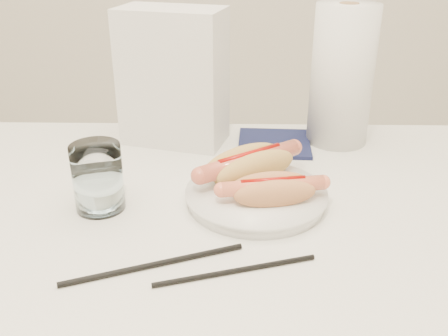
{
  "coord_description": "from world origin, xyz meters",
  "views": [
    {
      "loc": [
        0.09,
        -0.65,
        1.15
      ],
      "look_at": [
        0.08,
        0.03,
        0.82
      ],
      "focal_mm": 41.1,
      "sensor_mm": 36.0,
      "label": 1
    }
  ],
  "objects_px": {
    "plate": "(256,198)",
    "hotdog_right": "(273,190)",
    "hotdog_left": "(249,165)",
    "paper_towel_roll": "(342,76)",
    "napkin_box": "(173,78)",
    "water_glass": "(98,177)",
    "table": "(173,252)"
  },
  "relations": [
    {
      "from": "plate",
      "to": "hotdog_right",
      "type": "height_order",
      "value": "hotdog_right"
    },
    {
      "from": "hotdog_left",
      "to": "paper_towel_roll",
      "type": "relative_size",
      "value": 0.64
    },
    {
      "from": "napkin_box",
      "to": "paper_towel_roll",
      "type": "bearing_deg",
      "value": 16.19
    },
    {
      "from": "hotdog_right",
      "to": "napkin_box",
      "type": "relative_size",
      "value": 0.61
    },
    {
      "from": "water_glass",
      "to": "napkin_box",
      "type": "height_order",
      "value": "napkin_box"
    },
    {
      "from": "hotdog_right",
      "to": "paper_towel_roll",
      "type": "xyz_separation_m",
      "value": [
        0.15,
        0.29,
        0.1
      ]
    },
    {
      "from": "plate",
      "to": "table",
      "type": "bearing_deg",
      "value": -157.78
    },
    {
      "from": "water_glass",
      "to": "paper_towel_roll",
      "type": "xyz_separation_m",
      "value": [
        0.41,
        0.28,
        0.08
      ]
    },
    {
      "from": "hotdog_right",
      "to": "napkin_box",
      "type": "height_order",
      "value": "napkin_box"
    },
    {
      "from": "table",
      "to": "hotdog_left",
      "type": "xyz_separation_m",
      "value": [
        0.12,
        0.1,
        0.1
      ]
    },
    {
      "from": "table",
      "to": "paper_towel_roll",
      "type": "distance_m",
      "value": 0.47
    },
    {
      "from": "plate",
      "to": "hotdog_left",
      "type": "bearing_deg",
      "value": 101.37
    },
    {
      "from": "water_glass",
      "to": "hotdog_left",
      "type": "bearing_deg",
      "value": 16.67
    },
    {
      "from": "table",
      "to": "paper_towel_roll",
      "type": "bearing_deg",
      "value": 46.17
    },
    {
      "from": "hotdog_right",
      "to": "napkin_box",
      "type": "bearing_deg",
      "value": 111.96
    },
    {
      "from": "table",
      "to": "hotdog_left",
      "type": "bearing_deg",
      "value": 40.51
    },
    {
      "from": "hotdog_right",
      "to": "table",
      "type": "bearing_deg",
      "value": 179.22
    },
    {
      "from": "table",
      "to": "water_glass",
      "type": "height_order",
      "value": "water_glass"
    },
    {
      "from": "paper_towel_roll",
      "to": "water_glass",
      "type": "bearing_deg",
      "value": -145.82
    },
    {
      "from": "hotdog_right",
      "to": "hotdog_left",
      "type": "bearing_deg",
      "value": 103.37
    },
    {
      "from": "water_glass",
      "to": "hotdog_right",
      "type": "bearing_deg",
      "value": -1.47
    },
    {
      "from": "table",
      "to": "hotdog_right",
      "type": "xyz_separation_m",
      "value": [
        0.15,
        0.03,
        0.1
      ]
    },
    {
      "from": "hotdog_left",
      "to": "hotdog_right",
      "type": "distance_m",
      "value": 0.08
    },
    {
      "from": "table",
      "to": "plate",
      "type": "distance_m",
      "value": 0.15
    },
    {
      "from": "napkin_box",
      "to": "water_glass",
      "type": "bearing_deg",
      "value": -92.51
    },
    {
      "from": "paper_towel_roll",
      "to": "table",
      "type": "bearing_deg",
      "value": -133.83
    },
    {
      "from": "plate",
      "to": "napkin_box",
      "type": "distance_m",
      "value": 0.32
    },
    {
      "from": "hotdog_right",
      "to": "water_glass",
      "type": "distance_m",
      "value": 0.26
    },
    {
      "from": "water_glass",
      "to": "napkin_box",
      "type": "bearing_deg",
      "value": 72.26
    },
    {
      "from": "hotdog_left",
      "to": "hotdog_right",
      "type": "bearing_deg",
      "value": -102.3
    },
    {
      "from": "table",
      "to": "hotdog_right",
      "type": "bearing_deg",
      "value": 9.4
    },
    {
      "from": "napkin_box",
      "to": "plate",
      "type": "bearing_deg",
      "value": -43.65
    }
  ]
}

